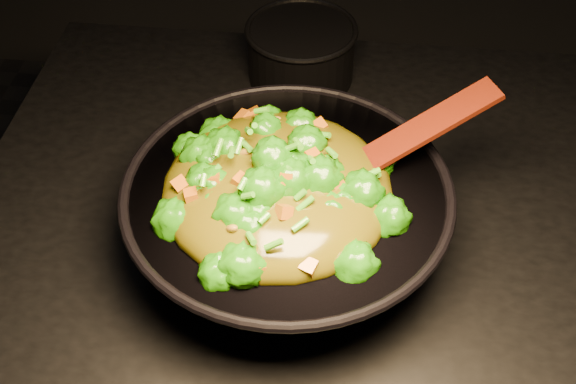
# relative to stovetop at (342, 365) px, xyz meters

# --- Properties ---
(stovetop) EXTENTS (1.20, 0.90, 0.90)m
(stovetop) POSITION_rel_stovetop_xyz_m (0.00, 0.00, 0.00)
(stovetop) COLOR black
(stovetop) RESTS_ON ground
(wok) EXTENTS (0.51, 0.51, 0.12)m
(wok) POSITION_rel_stovetop_xyz_m (-0.10, -0.09, 0.51)
(wok) COLOR black
(wok) RESTS_ON stovetop
(stir_fry) EXTENTS (0.31, 0.31, 0.10)m
(stir_fry) POSITION_rel_stovetop_xyz_m (-0.11, -0.09, 0.62)
(stir_fry) COLOR #227308
(stir_fry) RESTS_ON wok
(spatula) EXTENTS (0.26, 0.16, 0.11)m
(spatula) POSITION_rel_stovetop_xyz_m (0.05, -0.03, 0.62)
(spatula) COLOR #361406
(spatula) RESTS_ON wok
(back_pot) EXTENTS (0.19, 0.19, 0.11)m
(back_pot) POSITION_rel_stovetop_xyz_m (-0.12, 0.32, 0.50)
(back_pot) COLOR black
(back_pot) RESTS_ON stovetop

